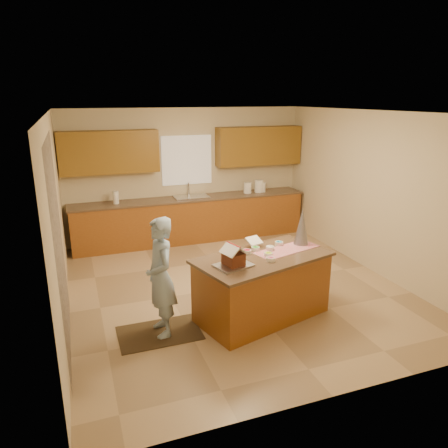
# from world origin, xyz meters

# --- Properties ---
(floor) EXTENTS (5.50, 5.50, 0.00)m
(floor) POSITION_xyz_m (0.00, 0.00, 0.00)
(floor) COLOR tan
(floor) RESTS_ON ground
(ceiling) EXTENTS (5.50, 5.50, 0.00)m
(ceiling) POSITION_xyz_m (0.00, 0.00, 2.70)
(ceiling) COLOR silver
(ceiling) RESTS_ON floor
(wall_back) EXTENTS (5.50, 5.50, 0.00)m
(wall_back) POSITION_xyz_m (0.00, 2.75, 1.35)
(wall_back) COLOR beige
(wall_back) RESTS_ON floor
(wall_front) EXTENTS (5.50, 5.50, 0.00)m
(wall_front) POSITION_xyz_m (0.00, -2.75, 1.35)
(wall_front) COLOR beige
(wall_front) RESTS_ON floor
(wall_left) EXTENTS (5.50, 5.50, 0.00)m
(wall_left) POSITION_xyz_m (-2.50, 0.00, 1.35)
(wall_left) COLOR beige
(wall_left) RESTS_ON floor
(wall_right) EXTENTS (5.50, 5.50, 0.00)m
(wall_right) POSITION_xyz_m (2.50, 0.00, 1.35)
(wall_right) COLOR beige
(wall_right) RESTS_ON floor
(stone_accent) EXTENTS (0.00, 2.50, 2.50)m
(stone_accent) POSITION_xyz_m (-2.48, -0.80, 1.25)
(stone_accent) COLOR gray
(stone_accent) RESTS_ON wall_left
(window_curtain) EXTENTS (1.05, 0.03, 1.00)m
(window_curtain) POSITION_xyz_m (0.00, 2.72, 1.65)
(window_curtain) COLOR white
(window_curtain) RESTS_ON wall_back
(back_counter_base) EXTENTS (4.80, 0.60, 0.88)m
(back_counter_base) POSITION_xyz_m (0.00, 2.45, 0.44)
(back_counter_base) COLOR brown
(back_counter_base) RESTS_ON floor
(back_counter_top) EXTENTS (4.85, 0.63, 0.04)m
(back_counter_top) POSITION_xyz_m (0.00, 2.45, 0.90)
(back_counter_top) COLOR brown
(back_counter_top) RESTS_ON back_counter_base
(upper_cabinet_left) EXTENTS (1.85, 0.35, 0.80)m
(upper_cabinet_left) POSITION_xyz_m (-1.55, 2.57, 1.90)
(upper_cabinet_left) COLOR brown
(upper_cabinet_left) RESTS_ON wall_back
(upper_cabinet_right) EXTENTS (1.85, 0.35, 0.80)m
(upper_cabinet_right) POSITION_xyz_m (1.55, 2.57, 1.90)
(upper_cabinet_right) COLOR brown
(upper_cabinet_right) RESTS_ON wall_back
(sink) EXTENTS (0.70, 0.45, 0.12)m
(sink) POSITION_xyz_m (0.00, 2.45, 0.89)
(sink) COLOR silver
(sink) RESTS_ON back_counter_top
(faucet) EXTENTS (0.03, 0.03, 0.28)m
(faucet) POSITION_xyz_m (0.00, 2.63, 1.06)
(faucet) COLOR silver
(faucet) RESTS_ON back_counter_top
(island_base) EXTENTS (1.90, 1.30, 0.85)m
(island_base) POSITION_xyz_m (0.01, -1.00, 0.42)
(island_base) COLOR brown
(island_base) RESTS_ON floor
(island_top) EXTENTS (1.99, 1.39, 0.04)m
(island_top) POSITION_xyz_m (0.01, -1.00, 0.86)
(island_top) COLOR brown
(island_top) RESTS_ON island_base
(table_runner) EXTENTS (1.02, 0.59, 0.01)m
(table_runner) POSITION_xyz_m (0.43, -0.89, 0.89)
(table_runner) COLOR red
(table_runner) RESTS_ON island_top
(baking_tray) EXTENTS (0.51, 0.43, 0.02)m
(baking_tray) POSITION_xyz_m (-0.48, -1.19, 0.90)
(baking_tray) COLOR silver
(baking_tray) RESTS_ON island_top
(cookbook) EXTENTS (0.25, 0.22, 0.09)m
(cookbook) POSITION_xyz_m (0.05, -0.61, 0.97)
(cookbook) COLOR white
(cookbook) RESTS_ON island_top
(tinsel_tree) EXTENTS (0.26, 0.26, 0.53)m
(tinsel_tree) POSITION_xyz_m (0.72, -0.75, 1.15)
(tinsel_tree) COLOR #B0B0BC
(tinsel_tree) RESTS_ON island_top
(rug) EXTENTS (1.03, 0.67, 0.01)m
(rug) POSITION_xyz_m (-1.41, -0.97, 0.01)
(rug) COLOR black
(rug) RESTS_ON floor
(boy) EXTENTS (0.40, 0.58, 1.52)m
(boy) POSITION_xyz_m (-1.36, -0.97, 0.77)
(boy) COLOR #9EBFE1
(boy) RESTS_ON rug
(canister_a) EXTENTS (0.16, 0.16, 0.23)m
(canister_a) POSITION_xyz_m (1.26, 2.45, 1.03)
(canister_a) COLOR white
(canister_a) RESTS_ON back_counter_top
(canister_b) EXTENTS (0.19, 0.19, 0.27)m
(canister_b) POSITION_xyz_m (1.52, 2.45, 1.05)
(canister_b) COLOR white
(canister_b) RESTS_ON back_counter_top
(canister_c) EXTENTS (0.14, 0.14, 0.21)m
(canister_c) POSITION_xyz_m (1.61, 2.45, 1.02)
(canister_c) COLOR white
(canister_c) RESTS_ON back_counter_top
(paper_towel) EXTENTS (0.11, 0.11, 0.25)m
(paper_towel) POSITION_xyz_m (-1.50, 2.45, 1.04)
(paper_towel) COLOR white
(paper_towel) RESTS_ON back_counter_top
(gingerbread_house) EXTENTS (0.33, 0.33, 0.27)m
(gingerbread_house) POSITION_xyz_m (-0.48, -1.19, 1.01)
(gingerbread_house) COLOR #552516
(gingerbread_house) RESTS_ON baking_tray
(candy_bowls) EXTENTS (0.67, 0.63, 0.05)m
(candy_bowls) POSITION_xyz_m (0.10, -0.89, 0.91)
(candy_bowls) COLOR #D02449
(candy_bowls) RESTS_ON island_top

